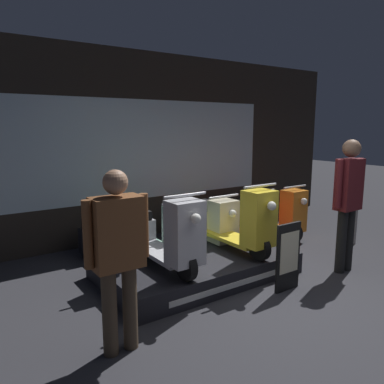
{
  "coord_description": "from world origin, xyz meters",
  "views": [
    {
      "loc": [
        -3.09,
        -2.73,
        1.96
      ],
      "look_at": [
        -0.15,
        1.55,
        1.04
      ],
      "focal_mm": 35.0,
      "sensor_mm": 36.0,
      "label": 1
    }
  ],
  "objects_px": {
    "scooter_display_right": "(231,222)",
    "street_bollard": "(353,220)",
    "scooter_backrow_1": "(160,235)",
    "person_right_browsing": "(348,196)",
    "scooter_backrow_0": "(111,244)",
    "person_left_browsing": "(118,248)",
    "scooter_backrow_3": "(238,220)",
    "scooter_backrow_4": "(270,214)",
    "scooter_backrow_2": "(202,227)",
    "scooter_display_left": "(161,236)",
    "price_sign_board": "(288,257)"
  },
  "relations": [
    {
      "from": "scooter_backrow_4",
      "to": "street_bollard",
      "type": "xyz_separation_m",
      "value": [
        0.76,
        -1.16,
        0.03
      ]
    },
    {
      "from": "scooter_display_right",
      "to": "scooter_display_left",
      "type": "bearing_deg",
      "value": 180.0
    },
    {
      "from": "person_left_browsing",
      "to": "scooter_backrow_4",
      "type": "bearing_deg",
      "value": 25.89
    },
    {
      "from": "scooter_display_left",
      "to": "price_sign_board",
      "type": "relative_size",
      "value": 1.96
    },
    {
      "from": "person_left_browsing",
      "to": "price_sign_board",
      "type": "relative_size",
      "value": 1.94
    },
    {
      "from": "scooter_backrow_3",
      "to": "scooter_display_right",
      "type": "bearing_deg",
      "value": -136.29
    },
    {
      "from": "scooter_display_right",
      "to": "street_bollard",
      "type": "distance_m",
      "value": 2.44
    },
    {
      "from": "person_right_browsing",
      "to": "price_sign_board",
      "type": "bearing_deg",
      "value": 178.95
    },
    {
      "from": "scooter_display_left",
      "to": "scooter_backrow_4",
      "type": "xyz_separation_m",
      "value": [
        2.76,
        0.84,
        -0.28
      ]
    },
    {
      "from": "scooter_backrow_2",
      "to": "scooter_backrow_4",
      "type": "xyz_separation_m",
      "value": [
        1.53,
        0.0,
        0.0
      ]
    },
    {
      "from": "scooter_backrow_1",
      "to": "price_sign_board",
      "type": "xyz_separation_m",
      "value": [
        0.74,
        -1.78,
        0.04
      ]
    },
    {
      "from": "scooter_backrow_0",
      "to": "person_right_browsing",
      "type": "relative_size",
      "value": 0.91
    },
    {
      "from": "scooter_backrow_1",
      "to": "person_right_browsing",
      "type": "relative_size",
      "value": 0.91
    },
    {
      "from": "person_right_browsing",
      "to": "scooter_backrow_0",
      "type": "bearing_deg",
      "value": 145.32
    },
    {
      "from": "scooter_backrow_2",
      "to": "scooter_backrow_3",
      "type": "xyz_separation_m",
      "value": [
        0.76,
        0.0,
        0.0
      ]
    },
    {
      "from": "scooter_display_right",
      "to": "scooter_backrow_3",
      "type": "bearing_deg",
      "value": 43.71
    },
    {
      "from": "scooter_backrow_3",
      "to": "person_left_browsing",
      "type": "distance_m",
      "value": 3.51
    },
    {
      "from": "scooter_display_right",
      "to": "scooter_backrow_0",
      "type": "xyz_separation_m",
      "value": [
        -1.41,
        0.84,
        -0.28
      ]
    },
    {
      "from": "scooter_backrow_3",
      "to": "street_bollard",
      "type": "xyz_separation_m",
      "value": [
        1.52,
        -1.16,
        0.03
      ]
    },
    {
      "from": "person_left_browsing",
      "to": "scooter_display_right",
      "type": "bearing_deg",
      "value": 24.87
    },
    {
      "from": "scooter_display_right",
      "to": "person_right_browsing",
      "type": "xyz_separation_m",
      "value": [
        1.2,
        -0.96,
        0.38
      ]
    },
    {
      "from": "scooter_display_right",
      "to": "scooter_backrow_2",
      "type": "xyz_separation_m",
      "value": [
        0.12,
        0.84,
        -0.28
      ]
    },
    {
      "from": "scooter_backrow_1",
      "to": "scooter_backrow_2",
      "type": "distance_m",
      "value": 0.76
    },
    {
      "from": "scooter_display_right",
      "to": "scooter_backrow_1",
      "type": "bearing_deg",
      "value": 127.41
    },
    {
      "from": "scooter_backrow_2",
      "to": "person_left_browsing",
      "type": "relative_size",
      "value": 1.01
    },
    {
      "from": "scooter_backrow_0",
      "to": "scooter_backrow_2",
      "type": "relative_size",
      "value": 1.0
    },
    {
      "from": "scooter_backrow_2",
      "to": "scooter_backrow_3",
      "type": "distance_m",
      "value": 0.76
    },
    {
      "from": "scooter_backrow_1",
      "to": "scooter_backrow_4",
      "type": "bearing_deg",
      "value": 0.0
    },
    {
      "from": "price_sign_board",
      "to": "person_right_browsing",
      "type": "bearing_deg",
      "value": -1.05
    },
    {
      "from": "scooter_backrow_0",
      "to": "scooter_backrow_3",
      "type": "relative_size",
      "value": 1.0
    },
    {
      "from": "scooter_backrow_3",
      "to": "price_sign_board",
      "type": "distance_m",
      "value": 1.95
    },
    {
      "from": "scooter_display_right",
      "to": "scooter_backrow_2",
      "type": "distance_m",
      "value": 0.9
    },
    {
      "from": "person_right_browsing",
      "to": "scooter_backrow_4",
      "type": "bearing_deg",
      "value": 75.98
    },
    {
      "from": "street_bollard",
      "to": "scooter_backrow_1",
      "type": "bearing_deg",
      "value": 159.25
    },
    {
      "from": "scooter_backrow_0",
      "to": "scooter_backrow_1",
      "type": "xyz_separation_m",
      "value": [
        0.76,
        0.0,
        0.0
      ]
    },
    {
      "from": "price_sign_board",
      "to": "street_bollard",
      "type": "relative_size",
      "value": 1.01
    },
    {
      "from": "scooter_display_right",
      "to": "scooter_backrow_4",
      "type": "xyz_separation_m",
      "value": [
        1.65,
        0.84,
        -0.28
      ]
    },
    {
      "from": "scooter_backrow_3",
      "to": "scooter_backrow_4",
      "type": "bearing_deg",
      "value": 0.0
    },
    {
      "from": "scooter_backrow_2",
      "to": "street_bollard",
      "type": "height_order",
      "value": "scooter_backrow_2"
    },
    {
      "from": "person_left_browsing",
      "to": "scooter_backrow_3",
      "type": "bearing_deg",
      "value": 31.42
    },
    {
      "from": "scooter_display_right",
      "to": "scooter_backrow_4",
      "type": "height_order",
      "value": "scooter_display_right"
    },
    {
      "from": "scooter_backrow_4",
      "to": "person_right_browsing",
      "type": "xyz_separation_m",
      "value": [
        -0.45,
        -1.8,
        0.66
      ]
    },
    {
      "from": "scooter_backrow_1",
      "to": "scooter_backrow_3",
      "type": "distance_m",
      "value": 1.53
    },
    {
      "from": "scooter_backrow_0",
      "to": "person_left_browsing",
      "type": "distance_m",
      "value": 2.0
    },
    {
      "from": "scooter_backrow_0",
      "to": "street_bollard",
      "type": "relative_size",
      "value": 1.98
    },
    {
      "from": "person_left_browsing",
      "to": "street_bollard",
      "type": "distance_m",
      "value": 4.55
    },
    {
      "from": "person_left_browsing",
      "to": "price_sign_board",
      "type": "distance_m",
      "value": 2.22
    },
    {
      "from": "scooter_backrow_2",
      "to": "street_bollard",
      "type": "distance_m",
      "value": 2.56
    },
    {
      "from": "person_right_browsing",
      "to": "price_sign_board",
      "type": "distance_m",
      "value": 1.27
    },
    {
      "from": "scooter_backrow_4",
      "to": "person_right_browsing",
      "type": "relative_size",
      "value": 0.91
    }
  ]
}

